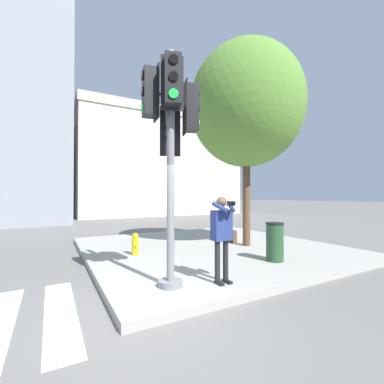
{
  "coord_description": "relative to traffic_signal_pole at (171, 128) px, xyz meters",
  "views": [
    {
      "loc": [
        -1.36,
        -4.05,
        1.92
      ],
      "look_at": [
        1.12,
        0.43,
        1.98
      ],
      "focal_mm": 24.0,
      "sensor_mm": 36.0,
      "label": 1
    }
  ],
  "objects": [
    {
      "name": "ground_plane",
      "position": [
        -0.68,
        -0.47,
        -3.21
      ],
      "size": [
        160.0,
        160.0,
        0.0
      ],
      "primitive_type": "plane",
      "color": "slate"
    },
    {
      "name": "fire_hydrant",
      "position": [
        0.16,
        2.9,
        -2.73
      ],
      "size": [
        0.2,
        0.26,
        0.65
      ],
      "color": "yellow",
      "rests_on": "sidewalk_corner"
    },
    {
      "name": "sidewalk_corner",
      "position": [
        2.82,
        3.03,
        -3.13
      ],
      "size": [
        8.0,
        8.0,
        0.17
      ],
      "color": "#9E9B96",
      "rests_on": "ground_plane"
    },
    {
      "name": "person_photographer",
      "position": [
        1.0,
        -0.3,
        -2.02
      ],
      "size": [
        0.58,
        0.54,
        1.72
      ],
      "color": "black",
      "rests_on": "sidewalk_corner"
    },
    {
      "name": "trash_bin",
      "position": [
        3.22,
        0.41,
        -2.53
      ],
      "size": [
        0.47,
        0.47,
        1.02
      ],
      "color": "#234728",
      "rests_on": "sidewalk_corner"
    },
    {
      "name": "traffic_signal_pole",
      "position": [
        0.0,
        0.0,
        0.0
      ],
      "size": [
        1.14,
        1.12,
        4.59
      ],
      "color": "slate",
      "rests_on": "sidewalk_corner"
    },
    {
      "name": "street_tree",
      "position": [
        3.98,
        2.41,
        1.87
      ],
      "size": [
        3.96,
        3.96,
        7.11
      ],
      "color": "brown",
      "rests_on": "sidewalk_corner"
    },
    {
      "name": "building_right",
      "position": [
        7.84,
        21.48,
        1.88
      ],
      "size": [
        16.18,
        9.05,
        10.15
      ],
      "color": "beige",
      "rests_on": "ground_plane"
    }
  ]
}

